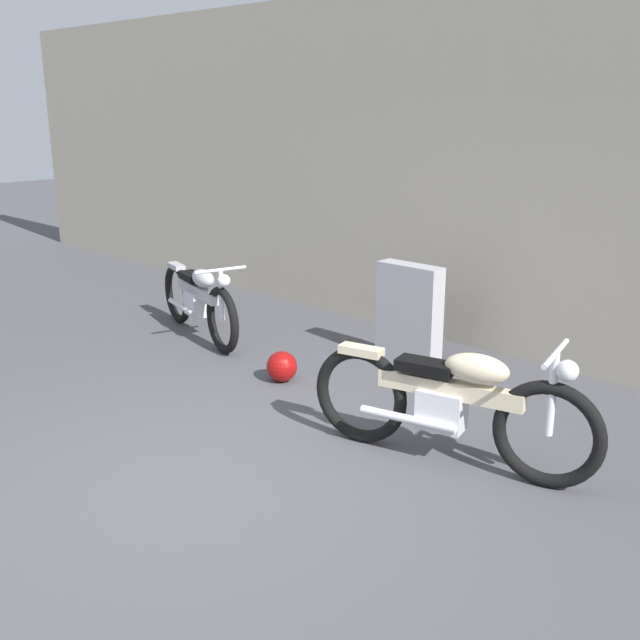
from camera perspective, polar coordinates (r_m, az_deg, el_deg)
ground_plane at (r=5.07m, az=-9.41°, el=-12.69°), size 40.00×40.00×0.00m
building_wall at (r=7.50m, az=15.07°, el=10.80°), size 18.00×0.30×3.58m
stone_marker at (r=7.19m, az=6.83°, el=0.45°), size 0.66×0.21×0.97m
helmet at (r=6.76m, az=-2.93°, el=-3.58°), size 0.28×0.28×0.28m
motorcycle_cream at (r=5.23m, az=10.00°, el=-6.24°), size 2.07×0.74×0.94m
motorcycle_silver at (r=8.05m, az=-9.27°, el=1.58°), size 1.90×0.73×0.87m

